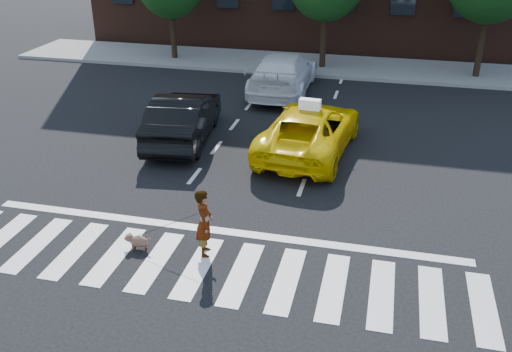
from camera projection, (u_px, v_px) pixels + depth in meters
The scene contains 10 objects.
ground at pixel (198, 267), 12.62m from camera, with size 120.00×120.00×0.00m, color black.
crosswalk at pixel (198, 267), 12.61m from camera, with size 13.00×2.40×0.01m, color silver.
stop_line at pixel (219, 231), 14.01m from camera, with size 12.00×0.30×0.01m, color silver.
sidewalk_far at pixel (313, 65), 27.90m from camera, with size 30.00×4.00×0.15m, color slate.
taxi at pixel (310, 130), 18.12m from camera, with size 2.51×5.43×1.51m, color #EBC204.
black_sedan at pixel (183, 117), 18.99m from camera, with size 1.71×4.91×1.62m, color black.
white_suv at pixel (283, 73), 23.83m from camera, with size 2.32×5.71×1.66m, color white.
woman at pixel (204, 223), 12.77m from camera, with size 0.59×0.39×1.62m, color #999999.
dog at pixel (137, 241), 13.21m from camera, with size 0.65×0.27×0.37m.
taxi_sign at pixel (310, 104), 17.55m from camera, with size 0.65×0.28×0.32m, color white.
Camera 1 is at (3.70, -9.88, 7.32)m, focal length 40.00 mm.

